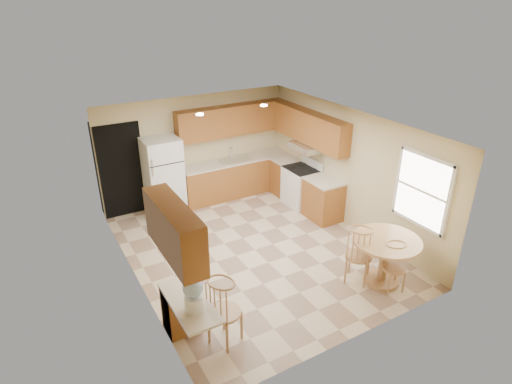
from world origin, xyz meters
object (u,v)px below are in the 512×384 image
chair_table_b (399,265)px  chair_table_a (363,252)px  refrigerator (163,177)px  water_crock (193,294)px  chair_desk (228,309)px  dining_table (385,254)px  stove (301,186)px

chair_table_b → chair_table_a: bearing=-34.3°
refrigerator → water_crock: refrigerator is taller
refrigerator → water_crock: bearing=-103.8°
water_crock → refrigerator: bearing=76.2°
refrigerator → chair_desk: 4.40m
refrigerator → dining_table: 4.97m
dining_table → chair_table_b: bearing=-90.0°
stove → chair_table_b: (-0.52, -3.46, 0.05)m
stove → chair_table_a: bearing=-106.3°
dining_table → chair_table_a: (-0.35, 0.15, 0.08)m
dining_table → chair_table_b: (0.00, -0.32, -0.04)m
refrigerator → stove: refrigerator is taller
stove → water_crock: (-3.92, -3.06, 0.55)m
refrigerator → stove: (2.88, -1.22, -0.40)m
refrigerator → chair_desk: bearing=-97.8°
dining_table → water_crock: water_crock is taller
chair_table_a → stove: bearing=127.3°
dining_table → stove: bearing=80.5°
stove → chair_table_b: bearing=-98.6°
chair_table_a → chair_desk: (-2.60, -0.14, 0.01)m
water_crock → dining_table: bearing=-1.4°
chair_table_b → dining_table: bearing=-71.1°
chair_table_a → chair_desk: 2.61m
refrigerator → chair_table_a: bearing=-64.6°
dining_table → chair_table_b: size_ratio=1.34×
stove → water_crock: bearing=-142.0°
stove → dining_table: stove is taller
stove → chair_desk: stove is taller
refrigerator → chair_table_b: (2.35, -4.68, -0.36)m
chair_desk → refrigerator: bearing=147.2°
dining_table → chair_table_a: 0.39m
dining_table → water_crock: 3.43m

